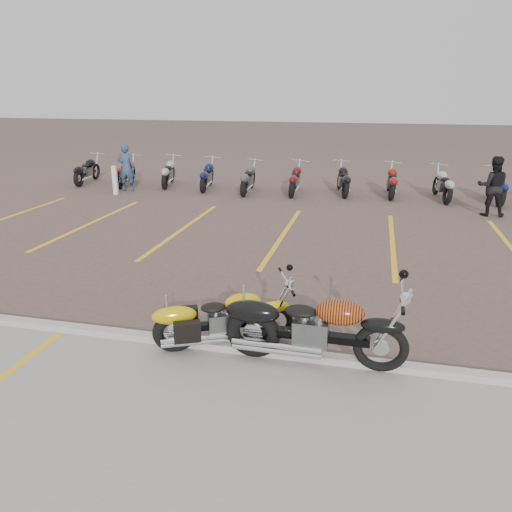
{
  "coord_description": "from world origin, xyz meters",
  "views": [
    {
      "loc": [
        2.15,
        -8.01,
        3.53
      ],
      "look_at": [
        0.24,
        0.05,
        0.75
      ],
      "focal_mm": 35.0,
      "sensor_mm": 36.0,
      "label": 1
    }
  ],
  "objects_px": {
    "yellow_cruiser": "(221,321)",
    "bollard": "(115,180)",
    "flame_cruiser": "(311,330)",
    "person_b": "(493,186)",
    "person_a": "(126,168)"
  },
  "relations": [
    {
      "from": "yellow_cruiser",
      "to": "person_b",
      "type": "distance_m",
      "value": 10.79
    },
    {
      "from": "person_b",
      "to": "bollard",
      "type": "height_order",
      "value": "person_b"
    },
    {
      "from": "flame_cruiser",
      "to": "person_b",
      "type": "relative_size",
      "value": 1.4
    },
    {
      "from": "yellow_cruiser",
      "to": "flame_cruiser",
      "type": "distance_m",
      "value": 1.31
    },
    {
      "from": "flame_cruiser",
      "to": "person_a",
      "type": "distance_m",
      "value": 13.25
    },
    {
      "from": "yellow_cruiser",
      "to": "flame_cruiser",
      "type": "relative_size",
      "value": 0.78
    },
    {
      "from": "person_b",
      "to": "bollard",
      "type": "relative_size",
      "value": 1.73
    },
    {
      "from": "person_a",
      "to": "person_b",
      "type": "distance_m",
      "value": 12.12
    },
    {
      "from": "flame_cruiser",
      "to": "bollard",
      "type": "distance_m",
      "value": 12.79
    },
    {
      "from": "person_b",
      "to": "flame_cruiser",
      "type": "bearing_deg",
      "value": 71.21
    },
    {
      "from": "bollard",
      "to": "person_a",
      "type": "bearing_deg",
      "value": 79.84
    },
    {
      "from": "flame_cruiser",
      "to": "person_b",
      "type": "bearing_deg",
      "value": 68.06
    },
    {
      "from": "yellow_cruiser",
      "to": "bollard",
      "type": "relative_size",
      "value": 1.88
    },
    {
      "from": "bollard",
      "to": "flame_cruiser",
      "type": "bearing_deg",
      "value": -50.3
    },
    {
      "from": "flame_cruiser",
      "to": "bollard",
      "type": "height_order",
      "value": "bollard"
    }
  ]
}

